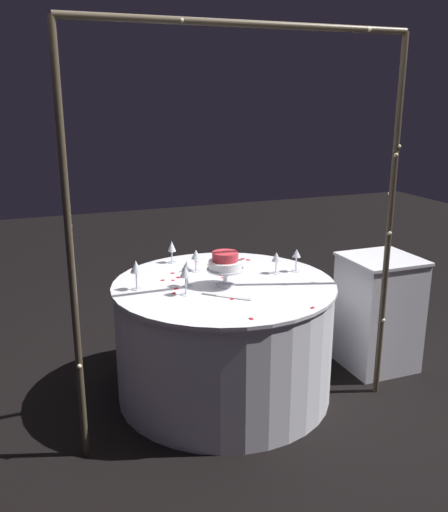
% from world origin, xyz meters
% --- Properties ---
extents(ground_plane, '(12.00, 12.00, 0.00)m').
position_xyz_m(ground_plane, '(0.00, 0.00, 0.00)').
color(ground_plane, black).
extents(decorative_arch, '(1.88, 0.06, 2.18)m').
position_xyz_m(decorative_arch, '(-0.00, 0.34, 1.41)').
color(decorative_arch, '#473D2D').
rests_on(decorative_arch, ground).
extents(main_table, '(1.36, 1.36, 0.74)m').
position_xyz_m(main_table, '(0.00, 0.00, 0.37)').
color(main_table, white).
rests_on(main_table, ground).
extents(side_table, '(0.47, 0.47, 0.79)m').
position_xyz_m(side_table, '(-1.13, 0.03, 0.40)').
color(side_table, white).
rests_on(side_table, ground).
extents(tiered_cake, '(0.22, 0.22, 0.21)m').
position_xyz_m(tiered_cake, '(0.01, 0.05, 0.88)').
color(tiered_cake, silver).
rests_on(tiered_cake, main_table).
extents(wine_glass_0, '(0.06, 0.06, 0.15)m').
position_xyz_m(wine_glass_0, '(0.18, -0.53, 0.85)').
color(wine_glass_0, silver).
rests_on(wine_glass_0, main_table).
extents(wine_glass_1, '(0.06, 0.06, 0.17)m').
position_xyz_m(wine_glass_1, '(0.28, 0.11, 0.87)').
color(wine_glass_1, silver).
rests_on(wine_glass_1, main_table).
extents(wine_glass_2, '(0.06, 0.06, 0.15)m').
position_xyz_m(wine_glass_2, '(-0.52, -0.05, 0.85)').
color(wine_glass_2, silver).
rests_on(wine_glass_2, main_table).
extents(wine_glass_3, '(0.07, 0.07, 0.16)m').
position_xyz_m(wine_glass_3, '(0.23, -0.02, 0.86)').
color(wine_glass_3, silver).
rests_on(wine_glass_3, main_table).
extents(wine_glass_4, '(0.07, 0.07, 0.18)m').
position_xyz_m(wine_glass_4, '(0.52, -0.07, 0.87)').
color(wine_glass_4, silver).
rests_on(wine_glass_4, main_table).
extents(wine_glass_5, '(0.06, 0.06, 0.14)m').
position_xyz_m(wine_glass_5, '(-0.38, -0.06, 0.84)').
color(wine_glass_5, silver).
rests_on(wine_glass_5, main_table).
extents(wine_glass_6, '(0.06, 0.06, 0.15)m').
position_xyz_m(wine_glass_6, '(0.09, -0.28, 0.85)').
color(wine_glass_6, silver).
rests_on(wine_glass_6, main_table).
extents(cake_knife, '(0.24, 0.21, 0.01)m').
position_xyz_m(cake_knife, '(0.09, 0.22, 0.74)').
color(cake_knife, silver).
rests_on(cake_knife, main_table).
extents(rose_petal_0, '(0.04, 0.04, 0.00)m').
position_xyz_m(rose_petal_0, '(0.30, -0.00, 0.74)').
color(rose_petal_0, red).
rests_on(rose_petal_0, main_table).
extents(rose_petal_1, '(0.04, 0.04, 0.00)m').
position_xyz_m(rose_petal_1, '(-0.03, -0.14, 0.74)').
color(rose_petal_1, red).
rests_on(rose_petal_1, main_table).
extents(rose_petal_2, '(0.03, 0.02, 0.00)m').
position_xyz_m(rose_petal_2, '(0.34, -0.18, 0.74)').
color(rose_petal_2, red).
rests_on(rose_petal_2, main_table).
extents(rose_petal_3, '(0.02, 0.02, 0.00)m').
position_xyz_m(rose_petal_3, '(0.02, -0.49, 0.74)').
color(rose_petal_3, red).
rests_on(rose_petal_3, main_table).
extents(rose_petal_4, '(0.04, 0.04, 0.00)m').
position_xyz_m(rose_petal_4, '(0.23, -0.20, 0.74)').
color(rose_petal_4, red).
rests_on(rose_petal_4, main_table).
extents(rose_petal_5, '(0.04, 0.03, 0.00)m').
position_xyz_m(rose_petal_5, '(0.06, 0.28, 0.74)').
color(rose_petal_5, red).
rests_on(rose_petal_5, main_table).
extents(rose_petal_6, '(0.05, 0.04, 0.00)m').
position_xyz_m(rose_petal_6, '(-0.11, -0.25, 0.74)').
color(rose_petal_6, red).
rests_on(rose_petal_6, main_table).
extents(rose_petal_7, '(0.04, 0.04, 0.00)m').
position_xyz_m(rose_petal_7, '(0.34, 0.07, 0.74)').
color(rose_petal_7, red).
rests_on(rose_petal_7, main_table).
extents(rose_petal_8, '(0.03, 0.03, 0.00)m').
position_xyz_m(rose_petal_8, '(0.28, -0.16, 0.74)').
color(rose_petal_8, red).
rests_on(rose_petal_8, main_table).
extents(rose_petal_9, '(0.03, 0.04, 0.00)m').
position_xyz_m(rose_petal_9, '(-0.04, -0.14, 0.74)').
color(rose_petal_9, red).
rests_on(rose_petal_9, main_table).
extents(rose_petal_10, '(0.04, 0.04, 0.00)m').
position_xyz_m(rose_petal_10, '(-0.29, 0.55, 0.74)').
color(rose_petal_10, red).
rests_on(rose_petal_10, main_table).
extents(rose_petal_11, '(0.03, 0.02, 0.00)m').
position_xyz_m(rose_petal_11, '(-0.17, -0.19, 0.74)').
color(rose_petal_11, red).
rests_on(rose_petal_11, main_table).
extents(rose_petal_12, '(0.03, 0.03, 0.00)m').
position_xyz_m(rose_petal_12, '(-0.06, -0.11, 0.74)').
color(rose_petal_12, red).
rests_on(rose_petal_12, main_table).
extents(rose_petal_13, '(0.04, 0.04, 0.00)m').
position_xyz_m(rose_petal_13, '(-0.07, -0.21, 0.74)').
color(rose_petal_13, red).
rests_on(rose_petal_13, main_table).
extents(rose_petal_14, '(0.03, 0.03, 0.00)m').
position_xyz_m(rose_petal_14, '(-0.03, -0.09, 0.74)').
color(rose_petal_14, red).
rests_on(rose_petal_14, main_table).
extents(rose_petal_15, '(0.03, 0.04, 0.00)m').
position_xyz_m(rose_petal_15, '(-0.06, -0.37, 0.74)').
color(rose_petal_15, red).
rests_on(rose_petal_15, main_table).
extents(rose_petal_16, '(0.03, 0.04, 0.00)m').
position_xyz_m(rose_petal_16, '(0.07, 0.58, 0.74)').
color(rose_petal_16, red).
rests_on(rose_petal_16, main_table).
extents(rose_petal_17, '(0.04, 0.04, 0.00)m').
position_xyz_m(rose_petal_17, '(-0.05, -0.39, 0.74)').
color(rose_petal_17, red).
rests_on(rose_petal_17, main_table).
extents(rose_petal_18, '(0.04, 0.04, 0.00)m').
position_xyz_m(rose_petal_18, '(-0.30, -0.43, 0.74)').
color(rose_petal_18, red).
rests_on(rose_petal_18, main_table).
extents(rose_petal_19, '(0.04, 0.03, 0.00)m').
position_xyz_m(rose_petal_19, '(0.24, -0.29, 0.74)').
color(rose_petal_19, red).
rests_on(rose_petal_19, main_table).
extents(rose_petal_20, '(0.04, 0.04, 0.00)m').
position_xyz_m(rose_petal_20, '(-0.33, -0.39, 0.74)').
color(rose_petal_20, red).
rests_on(rose_petal_20, main_table).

